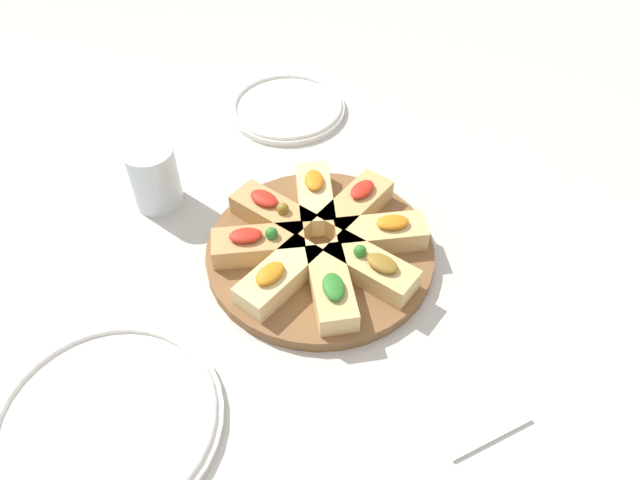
{
  "coord_description": "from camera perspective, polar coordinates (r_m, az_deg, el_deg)",
  "views": [
    {
      "loc": [
        -0.31,
        -0.48,
        0.65
      ],
      "look_at": [
        0.0,
        0.0,
        0.03
      ],
      "focal_mm": 35.0,
      "sensor_mm": 36.0,
      "label": 1
    }
  ],
  "objects": [
    {
      "name": "ground_plane",
      "position": [
        0.86,
        0.0,
        -1.5
      ],
      "size": [
        3.0,
        3.0,
        0.0
      ],
      "primitive_type": "plane",
      "color": "beige"
    },
    {
      "name": "napkin_stack",
      "position": [
        0.75,
        13.5,
        -14.5
      ],
      "size": [
        0.11,
        0.1,
        0.01
      ],
      "primitive_type": "cube",
      "rotation": [
        0.0,
        0.0,
        -0.11
      ],
      "color": "white",
      "rests_on": "ground_plane"
    },
    {
      "name": "serving_board",
      "position": [
        0.85,
        0.0,
        -1.11
      ],
      "size": [
        0.31,
        0.31,
        0.02
      ],
      "primitive_type": "cylinder",
      "color": "brown",
      "rests_on": "ground_plane"
    },
    {
      "name": "focaccia_slice_0",
      "position": [
        0.88,
        3.3,
        3.21
      ],
      "size": [
        0.13,
        0.09,
        0.04
      ],
      "color": "tan",
      "rests_on": "serving_board"
    },
    {
      "name": "plate_right",
      "position": [
        1.11,
        -3.0,
        12.03
      ],
      "size": [
        0.2,
        0.2,
        0.02
      ],
      "color": "white",
      "rests_on": "ground_plane"
    },
    {
      "name": "focaccia_slice_1",
      "position": [
        0.89,
        -0.47,
        3.97
      ],
      "size": [
        0.1,
        0.13,
        0.04
      ],
      "color": "#E5C689",
      "rests_on": "serving_board"
    },
    {
      "name": "focaccia_slice_2",
      "position": [
        0.87,
        -4.33,
        2.51
      ],
      "size": [
        0.09,
        0.13,
        0.04
      ],
      "color": "tan",
      "rests_on": "serving_board"
    },
    {
      "name": "focaccia_slice_6",
      "position": [
        0.8,
        4.72,
        -2.53
      ],
      "size": [
        0.09,
        0.13,
        0.04
      ],
      "color": "#DBB775",
      "rests_on": "serving_board"
    },
    {
      "name": "plate_left",
      "position": [
        0.75,
        -18.93,
        -15.39
      ],
      "size": [
        0.26,
        0.26,
        0.02
      ],
      "color": "white",
      "rests_on": "ground_plane"
    },
    {
      "name": "water_glass",
      "position": [
        0.94,
        -14.96,
        5.62
      ],
      "size": [
        0.07,
        0.07,
        0.1
      ],
      "primitive_type": "cylinder",
      "color": "silver",
      "rests_on": "ground_plane"
    },
    {
      "name": "focaccia_slice_3",
      "position": [
        0.83,
        -5.68,
        -0.4
      ],
      "size": [
        0.13,
        0.1,
        0.04
      ],
      "color": "tan",
      "rests_on": "serving_board"
    },
    {
      "name": "focaccia_slice_7",
      "position": [
        0.85,
        5.6,
        0.62
      ],
      "size": [
        0.13,
        0.1,
        0.04
      ],
      "color": "#DBB775",
      "rests_on": "serving_board"
    },
    {
      "name": "focaccia_slice_5",
      "position": [
        0.78,
        1.02,
        -4.36
      ],
      "size": [
        0.09,
        0.13,
        0.04
      ],
      "color": "#DBB775",
      "rests_on": "serving_board"
    },
    {
      "name": "focaccia_slice_4",
      "position": [
        0.79,
        -3.82,
        -3.35
      ],
      "size": [
        0.13,
        0.08,
        0.04
      ],
      "color": "#E5C689",
      "rests_on": "serving_board"
    }
  ]
}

